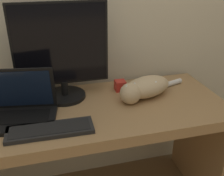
% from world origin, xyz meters
% --- Properties ---
extents(desk, '(1.66, 0.61, 0.74)m').
position_xyz_m(desk, '(0.00, 0.31, 0.60)').
color(desk, '#A37A4C').
rests_on(desk, ground_plane).
extents(monitor, '(0.51, 0.23, 0.54)m').
position_xyz_m(monitor, '(-0.04, 0.46, 1.01)').
color(monitor, black).
rests_on(monitor, desk).
extents(laptop, '(0.38, 0.30, 0.25)m').
position_xyz_m(laptop, '(-0.28, 0.28, 0.79)').
color(laptop, black).
rests_on(laptop, desk).
extents(external_keyboard, '(0.40, 0.14, 0.02)m').
position_xyz_m(external_keyboard, '(-0.14, 0.13, 0.75)').
color(external_keyboard, black).
rests_on(external_keyboard, desk).
extents(cat, '(0.46, 0.25, 0.12)m').
position_xyz_m(cat, '(0.40, 0.35, 0.80)').
color(cat, '#D1B284').
rests_on(cat, desk).
extents(small_toy, '(0.06, 0.06, 0.06)m').
position_xyz_m(small_toy, '(0.29, 0.47, 0.77)').
color(small_toy, red).
rests_on(small_toy, desk).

